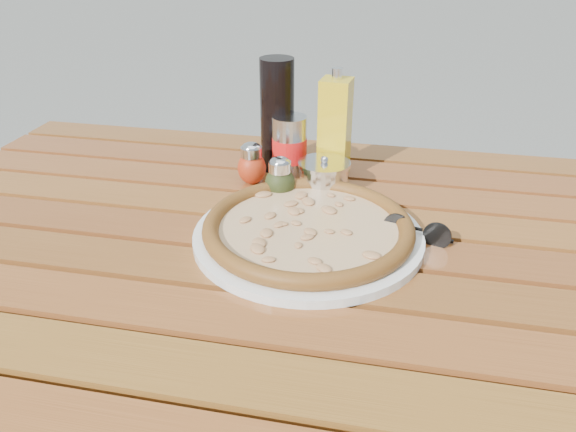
% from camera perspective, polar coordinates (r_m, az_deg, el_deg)
% --- Properties ---
extents(table, '(1.40, 0.90, 0.75)m').
position_cam_1_polar(table, '(0.93, -0.25, -6.35)').
color(table, '#341A0C').
rests_on(table, ground).
extents(plate, '(0.46, 0.46, 0.01)m').
position_cam_1_polar(plate, '(0.88, 2.05, -2.03)').
color(plate, silver).
rests_on(plate, table).
extents(pizza, '(0.42, 0.42, 0.03)m').
position_cam_1_polar(pizza, '(0.87, 2.07, -1.14)').
color(pizza, beige).
rests_on(pizza, plate).
extents(pepper_shaker, '(0.07, 0.07, 0.08)m').
position_cam_1_polar(pepper_shaker, '(1.07, -3.71, 5.29)').
color(pepper_shaker, red).
rests_on(pepper_shaker, table).
extents(oregano_shaker, '(0.06, 0.06, 0.08)m').
position_cam_1_polar(oregano_shaker, '(1.00, -0.82, 3.73)').
color(oregano_shaker, '#313B17').
rests_on(oregano_shaker, table).
extents(dark_bottle, '(0.07, 0.07, 0.22)m').
position_cam_1_polar(dark_bottle, '(1.11, -1.10, 10.19)').
color(dark_bottle, black).
rests_on(dark_bottle, table).
extents(soda_can, '(0.08, 0.08, 0.12)m').
position_cam_1_polar(soda_can, '(1.09, 0.15, 7.01)').
color(soda_can, silver).
rests_on(soda_can, table).
extents(olive_oil_cruet, '(0.06, 0.06, 0.21)m').
position_cam_1_polar(olive_oil_cruet, '(1.08, 4.78, 8.90)').
color(olive_oil_cruet, gold).
rests_on(olive_oil_cruet, table).
extents(parmesan_tin, '(0.10, 0.10, 0.07)m').
position_cam_1_polar(parmesan_tin, '(1.03, 3.67, 4.03)').
color(parmesan_tin, silver).
rests_on(parmesan_tin, table).
extents(sunglasses, '(0.11, 0.05, 0.04)m').
position_cam_1_polar(sunglasses, '(0.90, 12.97, -1.56)').
color(sunglasses, black).
rests_on(sunglasses, table).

